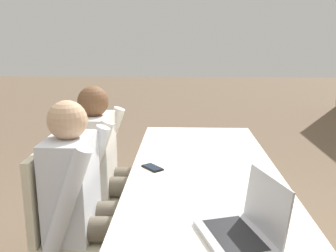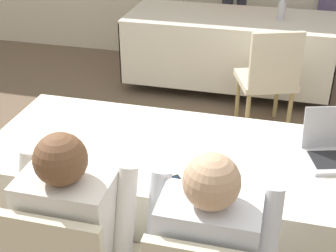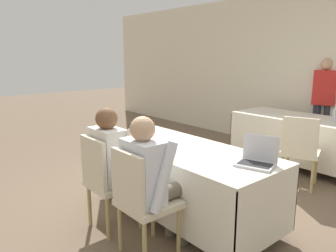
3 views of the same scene
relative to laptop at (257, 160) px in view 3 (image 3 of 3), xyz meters
name	(u,v)px [view 3 (image 3 of 3)]	position (x,y,z in m)	size (l,w,h in m)	color
ground_plane	(183,216)	(-0.77, -0.11, -0.78)	(24.00, 24.00, 0.00)	brown
wall_back	(334,74)	(-0.77, 3.09, 0.57)	(12.00, 0.06, 2.70)	beige
conference_table_near	(184,164)	(-0.77, -0.11, -0.22)	(1.98, 0.84, 0.74)	silver
conference_table_far	(301,128)	(-0.83, 2.34, -0.22)	(1.98, 0.84, 0.74)	silver
laptop	(257,160)	(0.00, 0.00, 0.00)	(0.36, 0.34, 0.24)	#B7B7BC
cell_phone	(162,153)	(-0.75, -0.41, -0.04)	(0.15, 0.14, 0.01)	black
paper_beside_laptop	(237,163)	(-0.14, -0.08, -0.05)	(0.27, 0.34, 0.00)	white
water_bottle	(335,114)	(-0.36, 2.32, 0.06)	(0.07, 0.07, 0.24)	#B7B7C1
chair_near_left	(106,179)	(-1.05, -0.83, -0.27)	(0.44, 0.44, 0.92)	tan
chair_near_right	(141,198)	(-0.50, -0.83, -0.27)	(0.44, 0.44, 0.92)	tan
chair_far_spare	(300,148)	(-0.40, 1.50, -0.27)	(0.56, 0.56, 0.92)	tan
person_checkered_shirt	(116,160)	(-1.05, -0.73, -0.11)	(0.50, 0.52, 1.18)	#665B4C
person_white_shirt	(151,176)	(-0.50, -0.73, -0.11)	(0.50, 0.52, 1.18)	#665B4C
person_red_shirt	(323,101)	(-0.88, 3.06, 0.13)	(0.39, 0.31, 1.59)	#33333D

